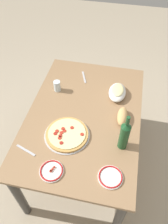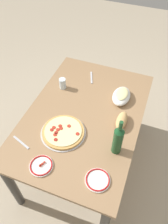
{
  "view_description": "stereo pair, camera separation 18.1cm",
  "coord_description": "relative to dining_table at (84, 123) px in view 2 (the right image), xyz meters",
  "views": [
    {
      "loc": [
        -1.16,
        -0.25,
        2.15
      ],
      "look_at": [
        0.0,
        0.0,
        0.79
      ],
      "focal_mm": 35.61,
      "sensor_mm": 36.0,
      "label": 1
    },
    {
      "loc": [
        -1.11,
        -0.42,
        2.15
      ],
      "look_at": [
        0.0,
        0.0,
        0.79
      ],
      "focal_mm": 35.61,
      "sensor_mm": 36.0,
      "label": 2
    }
  ],
  "objects": [
    {
      "name": "fork_right",
      "position": [
        0.46,
        0.1,
        0.12
      ],
      "size": [
        0.16,
        0.08,
        0.0
      ],
      "primitive_type": "cube",
      "rotation": [
        0.0,
        0.0,
        0.37
      ],
      "color": "#B7B7BC",
      "rests_on": "dining_table"
    },
    {
      "name": "wine_bottle",
      "position": [
        -0.24,
        -0.34,
        0.25
      ],
      "size": [
        0.07,
        0.07,
        0.33
      ],
      "color": "#194723",
      "rests_on": "dining_table"
    },
    {
      "name": "side_plate_far",
      "position": [
        -0.54,
        0.11,
        0.13
      ],
      "size": [
        0.17,
        0.17,
        0.02
      ],
      "color": "white",
      "rests_on": "dining_table"
    },
    {
      "name": "baked_pasta_dish",
      "position": [
        0.28,
        -0.24,
        0.16
      ],
      "size": [
        0.24,
        0.15,
        0.08
      ],
      "color": "white",
      "rests_on": "dining_table"
    },
    {
      "name": "pepperoni_pizza",
      "position": [
        -0.23,
        0.08,
        0.13
      ],
      "size": [
        0.35,
        0.35,
        0.03
      ],
      "color": "#B7B7BC",
      "rests_on": "dining_table"
    },
    {
      "name": "ground_plane",
      "position": [
        0.0,
        0.0,
        -0.64
      ],
      "size": [
        8.0,
        8.0,
        0.0
      ],
      "primitive_type": "plane",
      "color": "tan",
      "rests_on": "ground"
    },
    {
      "name": "side_plate_near",
      "position": [
        -0.5,
        -0.29,
        0.13
      ],
      "size": [
        0.17,
        0.17,
        0.02
      ],
      "color": "white",
      "rests_on": "dining_table"
    },
    {
      "name": "water_glass",
      "position": [
        0.24,
        0.3,
        0.17
      ],
      "size": [
        0.06,
        0.06,
        0.1
      ],
      "primitive_type": "cylinder",
      "color": "silver",
      "rests_on": "dining_table"
    },
    {
      "name": "dining_table",
      "position": [
        0.0,
        0.0,
        0.0
      ],
      "size": [
        1.37,
        0.92,
        0.76
      ],
      "color": "#93704C",
      "rests_on": "ground"
    },
    {
      "name": "fork_left",
      "position": [
        -0.42,
        0.34,
        0.12
      ],
      "size": [
        0.07,
        0.17,
        0.0
      ],
      "primitive_type": "cube",
      "rotation": [
        0.0,
        0.0,
        4.38
      ],
      "color": "#B7B7BC",
      "rests_on": "dining_table"
    },
    {
      "name": "bread_loaf",
      "position": [
        0.01,
        -0.31,
        0.15
      ],
      "size": [
        0.19,
        0.08,
        0.07
      ],
      "primitive_type": "ellipsoid",
      "color": "tan",
      "rests_on": "dining_table"
    }
  ]
}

